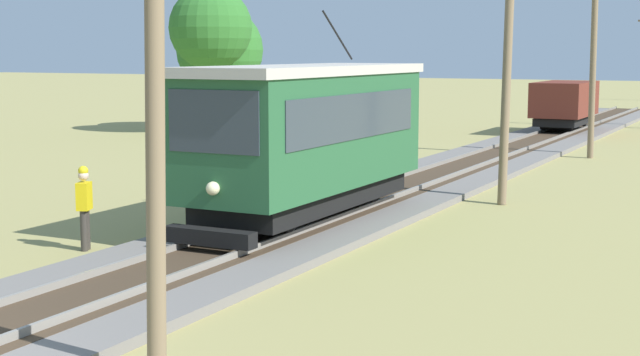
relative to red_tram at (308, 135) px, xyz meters
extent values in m
cube|color=#235633|center=(0.00, 0.02, 0.11)|extent=(2.50, 8.00, 2.60)
cube|color=#B2ADA3|center=(0.00, 0.02, 1.52)|extent=(2.60, 8.32, 0.22)
cube|color=black|center=(0.00, 0.02, -1.47)|extent=(2.10, 7.04, 0.44)
cube|color=#2D3842|center=(0.00, -3.99, 0.57)|extent=(2.10, 0.03, 1.25)
cube|color=#2D3842|center=(1.26, 0.02, 0.47)|extent=(0.02, 6.72, 1.04)
sphere|color=#F4EAB2|center=(0.00, -4.04, -0.74)|extent=(0.28, 0.28, 0.28)
cylinder|color=black|center=(0.00, 1.62, 2.33)|extent=(0.05, 1.67, 1.19)
cube|color=black|center=(0.00, -4.18, -1.69)|extent=(2.00, 0.36, 0.32)
cylinder|color=black|center=(0.00, -2.22, -1.47)|extent=(1.54, 0.80, 0.80)
cylinder|color=black|center=(0.00, 2.26, -1.47)|extent=(1.54, 0.80, 0.80)
cube|color=maroon|center=(0.00, 27.80, -0.42)|extent=(2.40, 5.20, 1.70)
cube|color=black|center=(0.00, 27.80, -1.49)|extent=(2.02, 4.78, 0.38)
cylinder|color=black|center=(0.00, 26.24, -1.49)|extent=(1.54, 0.76, 0.76)
cylinder|color=black|center=(0.00, 29.36, -1.49)|extent=(1.54, 0.76, 0.76)
cylinder|color=#7A664C|center=(3.24, -10.13, 1.88)|extent=(0.24, 0.47, 8.16)
cylinder|color=#7A664C|center=(3.24, 5.39, 1.75)|extent=(0.24, 0.60, 7.89)
cylinder|color=#7A664C|center=(3.24, 17.46, 1.71)|extent=(0.24, 0.54, 7.81)
cylinder|color=#38332D|center=(-2.95, -4.40, -1.76)|extent=(0.15, 0.15, 0.86)
cylinder|color=#38332D|center=(-2.89, -4.54, -1.76)|extent=(0.15, 0.15, 0.86)
cube|color=yellow|center=(-2.92, -4.47, -1.04)|extent=(0.37, 0.44, 0.58)
sphere|color=beige|center=(-2.92, -4.47, -0.61)|extent=(0.22, 0.22, 0.22)
sphere|color=yellow|center=(-2.92, -4.47, -0.51)|extent=(0.21, 0.21, 0.21)
cylinder|color=#4C3823|center=(-15.89, 19.89, -0.32)|extent=(0.32, 0.32, 3.75)
sphere|color=#2D6B28|center=(-15.89, 19.89, 3.11)|extent=(4.16, 4.16, 4.16)
cylinder|color=#4C3823|center=(-17.02, 22.44, -0.95)|extent=(0.32, 0.32, 2.50)
sphere|color=#2D6B28|center=(-17.02, 22.44, 2.03)|extent=(4.61, 4.61, 4.61)
camera|label=1|loc=(10.07, -19.21, 1.95)|focal=51.97mm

